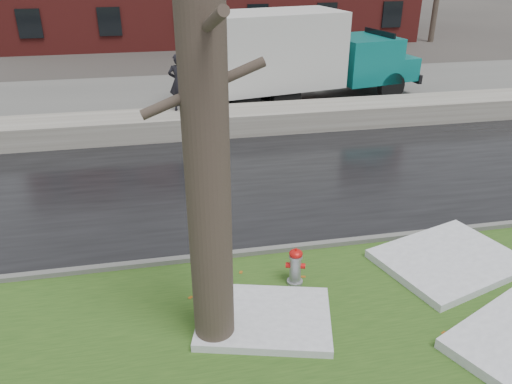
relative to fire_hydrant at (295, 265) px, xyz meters
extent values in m
plane|color=#47423D|center=(-0.11, 0.12, -0.44)|extent=(120.00, 120.00, 0.00)
cube|color=#254617|center=(-0.11, -1.13, -0.42)|extent=(60.00, 4.50, 0.04)
cube|color=black|center=(-0.11, 4.62, -0.43)|extent=(60.00, 7.00, 0.03)
cube|color=slate|center=(-0.11, 13.12, -0.43)|extent=(60.00, 9.00, 0.03)
cube|color=slate|center=(-0.11, 1.12, -0.37)|extent=(60.00, 0.15, 0.14)
cube|color=#A9A69B|center=(-0.11, 8.82, -0.07)|extent=(60.00, 1.60, 0.75)
cylinder|color=#94959B|center=(0.00, 0.00, -0.08)|extent=(0.27, 0.27, 0.65)
ellipsoid|color=red|center=(0.00, 0.00, 0.25)|extent=(0.31, 0.31, 0.15)
cylinder|color=red|center=(0.00, 0.00, 0.33)|extent=(0.06, 0.06, 0.05)
cylinder|color=red|center=(-0.13, 0.03, -0.01)|extent=(0.12, 0.13, 0.10)
cylinder|color=red|center=(0.13, -0.04, -0.01)|extent=(0.12, 0.13, 0.10)
cylinder|color=#94959B|center=(0.04, 0.12, -0.01)|extent=(0.15, 0.13, 0.13)
cylinder|color=brown|center=(-1.64, -1.12, 3.55)|extent=(0.78, 0.78, 7.91)
cylinder|color=brown|center=(-1.64, -1.12, 4.34)|extent=(0.46, 1.95, 0.82)
cylinder|color=brown|center=(-1.64, -1.12, 3.66)|extent=(1.65, 0.27, 0.71)
cube|color=black|center=(3.29, 11.79, 0.23)|extent=(8.32, 2.62, 0.23)
cube|color=silver|center=(1.97, 11.53, 1.73)|extent=(5.98, 3.62, 2.79)
cube|color=#0D7C79|center=(6.18, 12.36, 1.11)|extent=(2.82, 2.90, 1.76)
cube|color=#0D7C79|center=(7.65, 12.65, 0.69)|extent=(1.66, 2.47, 0.93)
cube|color=black|center=(6.89, 12.50, 1.73)|extent=(0.48, 2.05, 0.93)
cube|color=black|center=(-1.38, 10.86, -0.11)|extent=(1.98, 1.56, 0.70)
cylinder|color=black|center=(7.16, 11.45, 0.12)|extent=(1.18, 0.53, 1.14)
cylinder|color=black|center=(6.73, 13.58, 0.12)|extent=(1.18, 0.53, 1.14)
cylinder|color=black|center=(2.49, 10.52, 0.12)|extent=(1.18, 0.53, 1.14)
cylinder|color=black|center=(2.06, 12.65, 0.12)|extent=(1.18, 0.53, 1.14)
cylinder|color=black|center=(0.86, 10.20, 0.12)|extent=(1.18, 0.53, 1.14)
cylinder|color=black|center=(0.44, 12.33, 0.12)|extent=(1.18, 0.53, 1.14)
imported|color=black|center=(-1.54, 9.14, 1.25)|extent=(0.75, 0.55, 1.90)
cube|color=white|center=(3.17, 0.02, -0.32)|extent=(3.08, 2.69, 0.16)
cube|color=white|center=(-0.78, -0.93, -0.33)|extent=(2.54, 2.11, 0.14)
camera|label=1|loc=(-2.19, -7.37, 5.27)|focal=35.00mm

